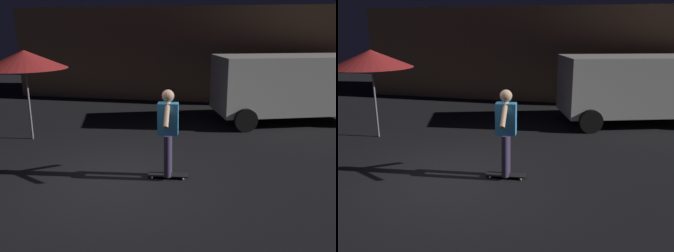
% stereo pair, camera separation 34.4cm
% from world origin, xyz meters
% --- Properties ---
extents(ground_plane, '(28.00, 28.00, 0.00)m').
position_xyz_m(ground_plane, '(0.00, 0.00, 0.00)').
color(ground_plane, black).
extents(low_building, '(13.51, 3.57, 3.63)m').
position_xyz_m(low_building, '(-0.04, 9.48, 1.81)').
color(low_building, '#AD7F56').
rests_on(low_building, ground_plane).
extents(parked_van, '(4.96, 3.37, 2.03)m').
position_xyz_m(parked_van, '(3.88, 5.32, 1.16)').
color(parked_van, silver).
rests_on(parked_van, ground_plane).
extents(patio_umbrella, '(2.10, 2.10, 2.30)m').
position_xyz_m(patio_umbrella, '(-3.04, 2.15, 2.07)').
color(patio_umbrella, slate).
rests_on(patio_umbrella, ground_plane).
extents(skateboard_ridden, '(0.79, 0.27, 0.07)m').
position_xyz_m(skateboard_ridden, '(0.93, 0.32, 0.06)').
color(skateboard_ridden, black).
rests_on(skateboard_ridden, ground_plane).
extents(skater, '(0.40, 0.99, 1.67)m').
position_xyz_m(skater, '(0.93, 0.32, 1.04)').
color(skater, '#382D4C').
rests_on(skater, skateboard_ridden).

